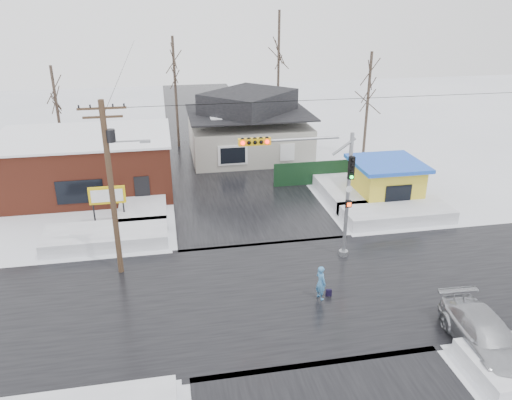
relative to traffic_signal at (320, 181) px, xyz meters
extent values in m
plane|color=white|center=(-2.43, -2.97, -4.54)|extent=(120.00, 120.00, 0.00)
cube|color=black|center=(-2.43, -2.97, -4.53)|extent=(10.00, 120.00, 0.02)
cube|color=black|center=(-2.43, -2.97, -4.53)|extent=(120.00, 10.00, 0.02)
cube|color=white|center=(-11.43, 4.03, -4.14)|extent=(7.00, 3.00, 0.80)
cube|color=white|center=(6.57, 4.03, -4.14)|extent=(7.00, 3.00, 0.80)
cube|color=white|center=(-9.43, 9.03, -4.14)|extent=(3.00, 8.00, 0.80)
cube|color=white|center=(4.57, 9.03, -4.14)|extent=(3.00, 8.00, 0.80)
cylinder|color=gray|center=(1.57, 0.03, -1.04)|extent=(0.20, 0.20, 7.00)
cylinder|color=gray|center=(1.57, 0.03, -4.39)|extent=(0.50, 0.50, 0.30)
cylinder|color=gray|center=(-1.43, 0.03, 2.26)|extent=(4.60, 0.14, 0.14)
cube|color=gold|center=(-3.43, 0.03, 2.26)|extent=(1.60, 0.28, 0.35)
sphere|color=#FF0C0C|center=(-4.03, -0.13, 2.26)|extent=(0.20, 0.20, 0.20)
sphere|color=#FF0C0C|center=(-2.83, -0.13, 2.26)|extent=(0.20, 0.20, 0.20)
cube|color=black|center=(1.57, -0.17, 0.66)|extent=(0.30, 0.22, 1.20)
sphere|color=#0CE533|center=(1.57, -0.31, 0.21)|extent=(0.18, 0.18, 0.18)
cube|color=black|center=(1.57, -0.17, -1.34)|extent=(0.30, 0.20, 0.35)
cylinder|color=#382619|center=(-10.43, 0.53, -0.04)|extent=(0.28, 0.28, 9.00)
cube|color=#382619|center=(-10.43, 0.53, 4.06)|extent=(2.20, 0.10, 0.10)
cube|color=#382619|center=(-10.43, 0.53, 3.66)|extent=(1.80, 0.10, 0.10)
cylinder|color=black|center=(-10.18, 0.53, 2.76)|extent=(0.44, 0.44, 0.60)
cylinder|color=gray|center=(-9.53, 0.53, 2.46)|extent=(1.80, 0.08, 0.08)
cube|color=gray|center=(-8.63, 0.53, 2.41)|extent=(0.50, 0.22, 0.12)
cube|color=maroon|center=(-13.43, 13.03, -2.54)|extent=(12.00, 8.00, 4.00)
cube|color=white|center=(-13.43, 13.03, -0.49)|extent=(12.20, 8.20, 0.15)
cube|color=black|center=(-13.43, 9.01, -3.14)|extent=(3.00, 0.08, 1.60)
cube|color=black|center=(-9.43, 9.01, -3.44)|extent=(1.00, 0.08, 2.20)
cylinder|color=black|center=(-12.33, 6.53, -3.64)|extent=(0.10, 0.10, 1.80)
cylinder|color=black|center=(-10.53, 6.53, -3.64)|extent=(0.10, 0.10, 1.80)
cube|color=gold|center=(-11.43, 6.53, -2.54)|extent=(2.20, 0.18, 1.10)
cube|color=white|center=(-11.43, 6.42, -2.54)|extent=(1.90, 0.02, 0.80)
cube|color=#A9A699|center=(-0.43, 19.03, -3.04)|extent=(10.00, 8.00, 3.00)
cube|color=black|center=(-0.43, 19.03, -0.64)|extent=(10.40, 8.40, 0.12)
pyramid|color=black|center=(-0.43, 19.03, 0.32)|extent=(9.00, 7.00, 1.80)
cube|color=maroon|center=(2.77, 20.03, 0.36)|extent=(0.70, 0.70, 1.40)
cube|color=white|center=(-2.43, 14.98, -3.14)|extent=(2.40, 0.12, 1.60)
cube|color=yellow|center=(7.07, 7.03, -3.24)|extent=(4.00, 4.00, 2.60)
cube|color=blue|center=(7.07, 7.03, -1.79)|extent=(4.60, 4.60, 0.25)
cube|color=black|center=(7.07, 5.00, -3.24)|extent=(1.80, 0.06, 1.20)
cube|color=black|center=(4.07, 11.03, -3.64)|extent=(8.00, 0.12, 1.80)
cylinder|color=#332821|center=(-6.43, 23.03, 0.46)|extent=(0.24, 0.24, 10.00)
cylinder|color=#332821|center=(3.57, 25.03, 1.46)|extent=(0.24, 0.24, 12.00)
cylinder|color=#332821|center=(9.57, 17.03, -0.04)|extent=(0.24, 0.24, 9.00)
cylinder|color=#332821|center=(-16.43, 21.03, -0.54)|extent=(0.24, 0.24, 8.00)
imported|color=teal|center=(-0.97, -3.75, -3.68)|extent=(0.60, 0.73, 1.72)
imported|color=#A7A9AE|center=(4.41, -8.59, -3.80)|extent=(2.32, 5.18, 1.48)
cube|color=black|center=(-0.51, -3.66, -4.36)|extent=(0.29, 0.16, 0.35)
camera|label=1|loc=(-7.70, -22.97, 8.96)|focal=35.00mm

